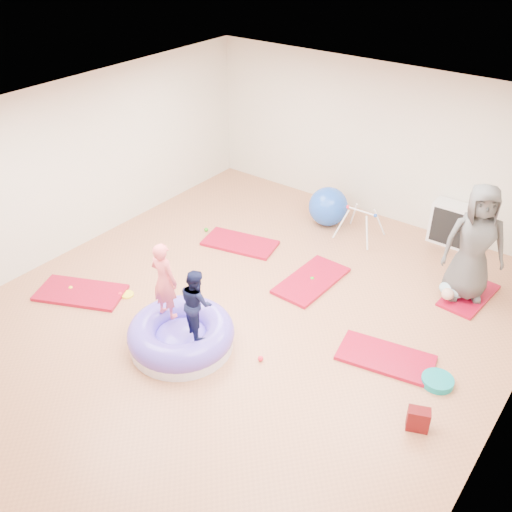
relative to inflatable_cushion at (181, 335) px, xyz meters
The scene contains 19 objects.
room 1.58m from the inflatable_cushion, 72.69° to the left, with size 7.01×8.01×2.81m.
gym_mat_front_left 2.04m from the inflatable_cushion, behind, with size 1.31×0.65×0.05m, color #A30016.
gym_mat_mid_left 2.72m from the inflatable_cushion, 111.62° to the left, with size 1.25×0.62×0.05m, color #A30016.
gym_mat_center_back 2.39m from the inflatable_cushion, 75.52° to the left, with size 1.30×0.65×0.05m, color #A30016.
gym_mat_right 2.71m from the inflatable_cushion, 31.13° to the left, with size 1.22×0.61×0.05m, color #A30016.
gym_mat_rear_right 4.35m from the inflatable_cushion, 51.56° to the left, with size 1.08×0.54×0.05m, color #A30016.
inflatable_cushion is the anchor object (origin of this frame).
child_pink 0.84m from the inflatable_cushion, 168.80° to the left, with size 0.40×0.26×1.11m, color #F96067.
child_navy 0.77m from the inflatable_cushion, ahead, with size 0.46×0.36×0.94m, color black.
adult_caregiver 4.32m from the inflatable_cushion, 51.96° to the left, with size 0.88×0.57×1.79m, color #444444.
infant 4.02m from the inflatable_cushion, 51.68° to the left, with size 0.39×0.39×0.23m.
ball_pit_balls 1.40m from the inflatable_cushion, 129.53° to the left, with size 3.33×2.68×0.07m.
exercise_ball_blue 4.07m from the inflatable_cushion, 92.45° to the left, with size 0.71×0.71×0.71m, color blue.
exercise_ball_orange 4.50m from the inflatable_cushion, 95.68° to the left, with size 0.45×0.45×0.45m, color #D74800.
infant_play_gym 4.01m from the inflatable_cushion, 82.33° to the left, with size 0.71×0.67×0.54m.
cube_shelf 5.12m from the inflatable_cushion, 68.32° to the left, with size 0.74×0.36×0.74m.
balance_disc 3.32m from the inflatable_cushion, 24.48° to the left, with size 0.40×0.40×0.09m, color #0D8288.
backpack 3.15m from the inflatable_cushion, 10.35° to the left, with size 0.25×0.15×0.29m, color #AA1216.
yellow_toy 1.49m from the inflatable_cushion, 167.05° to the left, with size 0.20×0.20×0.03m, color yellow.
Camera 1 is at (3.99, -5.02, 5.13)m, focal length 40.00 mm.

